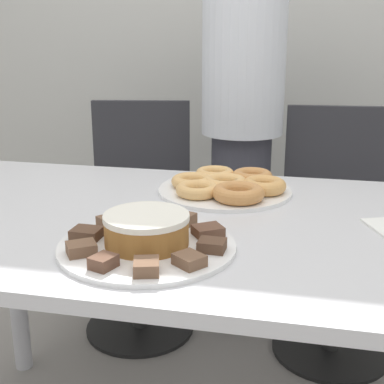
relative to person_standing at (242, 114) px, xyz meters
The scene contains 25 objects.
wall_back 0.79m from the person_standing, 94.69° to the left, with size 8.00×0.05×2.60m.
table 0.90m from the person_standing, 93.58° to the right, with size 1.45×0.86×0.76m.
person_standing is the anchor object (origin of this frame).
office_chair_left 0.60m from the person_standing, 165.93° to the right, with size 0.51×0.51×0.91m.
office_chair_right 0.59m from the person_standing, 14.52° to the right, with size 0.47×0.47×0.91m.
plate_cake 1.07m from the person_standing, 92.84° to the right, with size 0.36×0.36×0.01m.
plate_donuts 0.65m from the person_standing, 86.77° to the right, with size 0.36×0.36×0.01m.
frosted_cake 1.07m from the person_standing, 92.84° to the right, with size 0.17×0.17×0.06m.
lamington_0 1.16m from the person_standing, 98.08° to the right, with size 0.07×0.07×0.02m.
lamington_1 1.20m from the person_standing, 94.69° to the right, with size 0.05×0.06×0.02m.
lamington_2 1.20m from the person_standing, 90.78° to the right, with size 0.06×0.06×0.02m.
lamington_3 1.15m from the person_standing, 87.45° to the right, with size 0.07×0.07×0.02m.
lamington_4 1.08m from the person_standing, 85.79° to the right, with size 0.05×0.05×0.02m.
lamington_5 1.00m from the person_standing, 86.77° to the right, with size 0.08×0.07×0.02m.
lamington_6 0.95m from the person_standing, 90.50° to the right, with size 0.06×0.06×0.02m.
lamington_7 0.95m from the person_standing, 95.45° to the right, with size 0.06×0.07×0.02m.
lamington_8 1.00m from the person_standing, 99.05° to the right, with size 0.08×0.08×0.02m.
lamington_9 1.08m from the person_standing, 99.86° to the right, with size 0.06×0.05×0.02m.
donut_0 0.65m from the person_standing, 86.77° to the right, with size 0.12×0.12×0.03m.
donut_1 0.72m from the person_standing, 91.85° to the right, with size 0.11×0.11×0.03m.
donut_2 0.75m from the person_standing, 83.37° to the right, with size 0.13×0.13×0.04m.
donut_3 0.67m from the person_standing, 77.63° to the right, with size 0.12×0.12×0.04m.
donut_4 0.57m from the person_standing, 79.67° to the right, with size 0.11×0.11×0.03m.
donut_5 0.56m from the person_standing, 90.84° to the right, with size 0.11×0.11×0.03m.
donut_6 0.65m from the person_standing, 95.02° to the right, with size 0.12×0.12×0.03m.
Camera 1 is at (0.30, -1.15, 1.18)m, focal length 50.00 mm.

